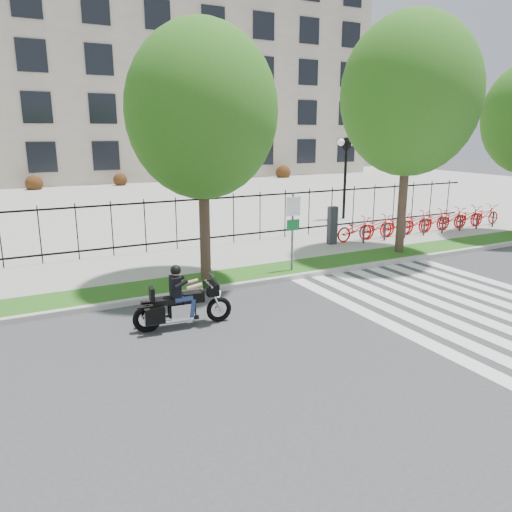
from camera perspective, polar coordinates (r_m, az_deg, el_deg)
name	(u,v)px	position (r m, az deg, el deg)	size (l,w,h in m)	color
ground	(308,338)	(11.51, 5.99, -9.33)	(120.00, 120.00, 0.00)	#38383B
curb	(233,286)	(14.86, -2.69, -3.48)	(60.00, 0.20, 0.15)	#B1AFA6
grass_verge	(221,279)	(15.60, -3.99, -2.64)	(60.00, 1.50, 0.15)	#1E4F13
sidewalk	(193,261)	(17.84, -7.18, -0.56)	(60.00, 3.50, 0.15)	gray
plaza	(100,201)	(34.59, -17.39, 6.01)	(80.00, 34.00, 0.10)	gray
crosswalk_stripes	(459,305)	(14.57, 22.15, -5.20)	(5.70, 8.00, 0.01)	silver
iron_fence	(176,223)	(19.23, -9.10, 3.73)	(30.00, 0.06, 2.00)	black
office_building	(53,72)	(54.29, -22.20, 18.88)	(60.00, 21.90, 20.15)	#A19582
lamp_post_right	(346,158)	(26.19, 10.24, 10.95)	(1.06, 0.70, 4.25)	black
street_tree_1	(202,112)	(14.75, -6.22, 16.08)	(4.32, 4.32, 7.44)	#372A1E
street_tree_2	(410,95)	(19.05, 17.19, 17.12)	(4.88, 4.88, 8.42)	#372A1E
bike_share_station	(424,222)	(23.42, 18.65, 3.75)	(10.01, 0.86, 1.50)	#2D2D33
sign_pole_regulatory	(293,222)	(15.94, 4.23, 3.88)	(0.50, 0.09, 2.50)	#59595B
motorcycle_rider	(183,302)	(12.02, -8.39, -5.23)	(2.40, 0.79, 1.85)	black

